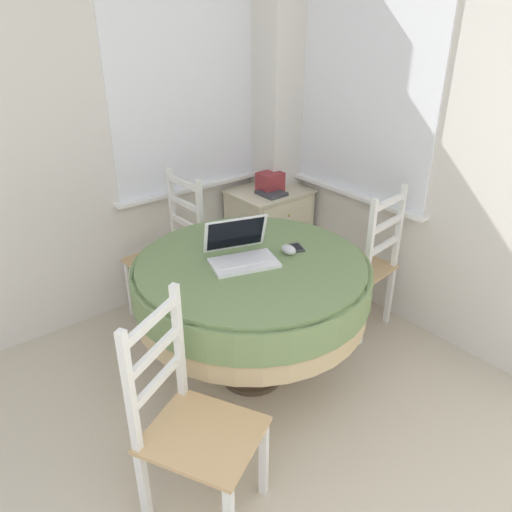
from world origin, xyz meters
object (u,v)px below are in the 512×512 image
at_px(book_on_cabinet, 271,193).
at_px(round_dining_table, 252,284).
at_px(laptop, 241,252).
at_px(cell_phone, 297,247).
at_px(storage_box, 270,182).
at_px(dining_chair_near_back_window, 171,254).
at_px(dining_chair_camera_near, 192,427).
at_px(dining_chair_near_right_window, 361,265).
at_px(corner_cabinet, 269,233).
at_px(computer_mouse, 289,250).

bearing_deg(book_on_cabinet, round_dining_table, -135.22).
relative_size(laptop, cell_phone, 3.47).
relative_size(laptop, storage_box, 2.36).
xyz_separation_m(dining_chair_near_back_window, dining_chair_camera_near, (-0.70, -1.38, 0.00)).
height_order(round_dining_table, dining_chair_camera_near, dining_chair_camera_near).
height_order(round_dining_table, dining_chair_near_back_window, dining_chair_near_back_window).
bearing_deg(dining_chair_near_right_window, cell_phone, -178.31).
xyz_separation_m(dining_chair_camera_near, storage_box, (1.58, 1.40, 0.32)).
xyz_separation_m(round_dining_table, corner_cabinet, (0.88, 0.91, -0.27)).
height_order(round_dining_table, storage_box, storage_box).
bearing_deg(laptop, computer_mouse, -21.71).
bearing_deg(dining_chair_camera_near, storage_box, 41.60).
height_order(cell_phone, dining_chair_near_back_window, dining_chair_near_back_window).
distance_m(round_dining_table, laptop, 0.19).
bearing_deg(laptop, book_on_cabinet, 42.11).
bearing_deg(dining_chair_camera_near, cell_phone, 25.51).
bearing_deg(dining_chair_camera_near, corner_cabinet, 41.79).
relative_size(cell_phone, storage_box, 0.68).
bearing_deg(dining_chair_near_right_window, computer_mouse, -176.71).
xyz_separation_m(corner_cabinet, storage_box, (-0.00, -0.01, 0.42)).
height_order(dining_chair_near_back_window, dining_chair_camera_near, same).
bearing_deg(round_dining_table, computer_mouse, -15.24).
height_order(laptop, storage_box, laptop).
relative_size(dining_chair_near_right_window, storage_box, 5.73).
distance_m(round_dining_table, cell_phone, 0.32).
xyz_separation_m(cell_phone, book_on_cabinet, (0.55, 0.86, -0.05)).
height_order(dining_chair_near_right_window, corner_cabinet, dining_chair_near_right_window).
bearing_deg(computer_mouse, book_on_cabinet, 54.67).
xyz_separation_m(computer_mouse, dining_chair_near_right_window, (0.67, 0.04, -0.33)).
bearing_deg(corner_cabinet, cell_phone, -122.26).
distance_m(laptop, computer_mouse, 0.26).
distance_m(dining_chair_near_right_window, book_on_cabinet, 0.89).
bearing_deg(dining_chair_near_back_window, laptop, -92.36).
distance_m(dining_chair_camera_near, corner_cabinet, 2.13).
bearing_deg(computer_mouse, corner_cabinet, 55.00).
distance_m(cell_phone, dining_chair_near_back_window, 1.00).
bearing_deg(storage_box, computer_mouse, -125.20).
xyz_separation_m(round_dining_table, computer_mouse, (0.21, -0.06, 0.16)).
bearing_deg(computer_mouse, dining_chair_near_right_window, 3.29).
bearing_deg(storage_box, cell_phone, -122.44).
distance_m(dining_chair_near_right_window, corner_cabinet, 0.93).
distance_m(cell_phone, book_on_cabinet, 1.02).
distance_m(cell_phone, dining_chair_near_right_window, 0.67).
height_order(dining_chair_near_back_window, book_on_cabinet, dining_chair_near_back_window).
bearing_deg(corner_cabinet, dining_chair_near_right_window, -90.25).
relative_size(round_dining_table, dining_chair_near_back_window, 1.27).
distance_m(laptop, cell_phone, 0.34).
distance_m(round_dining_table, dining_chair_camera_near, 0.88).
distance_m(computer_mouse, cell_phone, 0.08).
bearing_deg(cell_phone, round_dining_table, 173.01).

